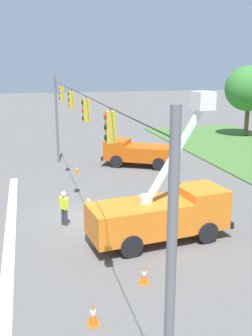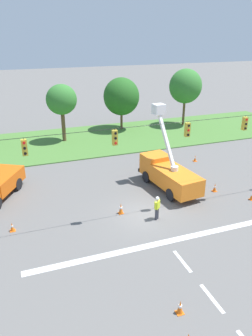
{
  "view_description": "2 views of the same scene",
  "coord_description": "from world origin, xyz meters",
  "px_view_note": "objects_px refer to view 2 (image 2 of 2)",
  "views": [
    {
      "loc": [
        19.25,
        -2.48,
        7.83
      ],
      "look_at": [
        -1.43,
        2.84,
        2.24
      ],
      "focal_mm": 42.0,
      "sensor_mm": 36.0,
      "label": 1
    },
    {
      "loc": [
        -8.22,
        -18.76,
        12.29
      ],
      "look_at": [
        0.0,
        4.02,
        2.02
      ],
      "focal_mm": 35.0,
      "sensor_mm": 36.0,
      "label": 2
    }
  ],
  "objects_px": {
    "tree_centre": "(61,100)",
    "traffic_cone_foreground_left": "(12,227)",
    "road_worker": "(157,206)",
    "traffic_cone_near_bucket": "(252,195)",
    "traffic_cone_far_left": "(180,307)",
    "tree_far_east": "(185,86)",
    "traffic_cone_foreground_right": "(215,187)",
    "utility_truck_bucket_lift": "(168,172)",
    "traffic_cone_mid_left": "(121,208)",
    "traffic_cone_far_right": "(195,158)",
    "tree_east": "(121,97)"
  },
  "relations": [
    {
      "from": "tree_east",
      "to": "traffic_cone_far_right",
      "type": "height_order",
      "value": "tree_east"
    },
    {
      "from": "traffic_cone_foreground_left",
      "to": "traffic_cone_mid_left",
      "type": "xyz_separation_m",
      "value": [
        7.48,
        -0.31,
        0.1
      ]
    },
    {
      "from": "traffic_cone_mid_left",
      "to": "traffic_cone_near_bucket",
      "type": "xyz_separation_m",
      "value": [
        10.3,
        -1.53,
        -0.04
      ]
    },
    {
      "from": "tree_east",
      "to": "tree_far_east",
      "type": "relative_size",
      "value": 0.89
    },
    {
      "from": "traffic_cone_near_bucket",
      "to": "traffic_cone_far_right",
      "type": "distance_m",
      "value": 8.63
    },
    {
      "from": "utility_truck_bucket_lift",
      "to": "traffic_cone_far_right",
      "type": "height_order",
      "value": "utility_truck_bucket_lift"
    },
    {
      "from": "tree_centre",
      "to": "traffic_cone_foreground_left",
      "type": "xyz_separation_m",
      "value": [
        -6.58,
        -17.67,
        -4.6
      ]
    },
    {
      "from": "traffic_cone_foreground_left",
      "to": "tree_far_east",
      "type": "bearing_deg",
      "value": 39.38
    },
    {
      "from": "tree_east",
      "to": "traffic_cone_far_right",
      "type": "distance_m",
      "value": 14.23
    },
    {
      "from": "traffic_cone_foreground_right",
      "to": "traffic_cone_far_right",
      "type": "height_order",
      "value": "traffic_cone_foreground_right"
    },
    {
      "from": "tree_centre",
      "to": "road_worker",
      "type": "height_order",
      "value": "tree_centre"
    },
    {
      "from": "tree_far_east",
      "to": "utility_truck_bucket_lift",
      "type": "distance_m",
      "value": 20.35
    },
    {
      "from": "road_worker",
      "to": "tree_centre",
      "type": "bearing_deg",
      "value": 98.78
    },
    {
      "from": "traffic_cone_mid_left",
      "to": "traffic_cone_near_bucket",
      "type": "height_order",
      "value": "traffic_cone_mid_left"
    },
    {
      "from": "tree_east",
      "to": "traffic_cone_near_bucket",
      "type": "relative_size",
      "value": 9.0
    },
    {
      "from": "utility_truck_bucket_lift",
      "to": "traffic_cone_foreground_right",
      "type": "xyz_separation_m",
      "value": [
        3.36,
        -1.91,
        -1.05
      ]
    },
    {
      "from": "tree_east",
      "to": "tree_far_east",
      "type": "distance_m",
      "value": 8.81
    },
    {
      "from": "traffic_cone_foreground_right",
      "to": "traffic_cone_mid_left",
      "type": "height_order",
      "value": "traffic_cone_mid_left"
    },
    {
      "from": "tree_centre",
      "to": "traffic_cone_mid_left",
      "type": "distance_m",
      "value": 18.55
    },
    {
      "from": "tree_far_east",
      "to": "traffic_cone_near_bucket",
      "type": "height_order",
      "value": "tree_far_east"
    },
    {
      "from": "tree_centre",
      "to": "traffic_cone_foreground_left",
      "type": "relative_size",
      "value": 10.32
    },
    {
      "from": "tree_far_east",
      "to": "traffic_cone_far_left",
      "type": "distance_m",
      "value": 33.51
    },
    {
      "from": "tree_centre",
      "to": "tree_far_east",
      "type": "relative_size",
      "value": 0.88
    },
    {
      "from": "tree_far_east",
      "to": "utility_truck_bucket_lift",
      "type": "relative_size",
      "value": 1.13
    },
    {
      "from": "traffic_cone_mid_left",
      "to": "tree_far_east",
      "type": "bearing_deg",
      "value": 50.86
    },
    {
      "from": "traffic_cone_foreground_left",
      "to": "traffic_cone_far_left",
      "type": "xyz_separation_m",
      "value": [
        7.12,
        -9.81,
        0.05
      ]
    },
    {
      "from": "traffic_cone_foreground_right",
      "to": "road_worker",
      "type": "bearing_deg",
      "value": -160.06
    },
    {
      "from": "tree_far_east",
      "to": "road_worker",
      "type": "distance_m",
      "value": 25.44
    },
    {
      "from": "road_worker",
      "to": "traffic_cone_near_bucket",
      "type": "distance_m",
      "value": 8.21
    },
    {
      "from": "tree_east",
      "to": "road_worker",
      "type": "height_order",
      "value": "tree_east"
    },
    {
      "from": "traffic_cone_near_bucket",
      "to": "traffic_cone_far_left",
      "type": "relative_size",
      "value": 1.02
    },
    {
      "from": "tree_centre",
      "to": "road_worker",
      "type": "xyz_separation_m",
      "value": [
        3.02,
        -19.55,
        -3.91
      ]
    },
    {
      "from": "traffic_cone_foreground_right",
      "to": "traffic_cone_far_left",
      "type": "xyz_separation_m",
      "value": [
        -8.75,
        -10.2,
        0.02
      ]
    },
    {
      "from": "tree_centre",
      "to": "traffic_cone_far_right",
      "type": "height_order",
      "value": "tree_centre"
    },
    {
      "from": "tree_centre",
      "to": "traffic_cone_near_bucket",
      "type": "relative_size",
      "value": 8.9
    },
    {
      "from": "tree_centre",
      "to": "tree_far_east",
      "type": "bearing_deg",
      "value": 4.96
    },
    {
      "from": "utility_truck_bucket_lift",
      "to": "road_worker",
      "type": "xyz_separation_m",
      "value": [
        -2.92,
        -4.19,
        -0.4
      ]
    },
    {
      "from": "road_worker",
      "to": "traffic_cone_foreground_left",
      "type": "xyz_separation_m",
      "value": [
        -9.6,
        1.88,
        -0.69
      ]
    },
    {
      "from": "traffic_cone_far_right",
      "to": "tree_centre",
      "type": "bearing_deg",
      "value": 136.02
    },
    {
      "from": "traffic_cone_foreground_left",
      "to": "tree_centre",
      "type": "bearing_deg",
      "value": 69.58
    },
    {
      "from": "traffic_cone_foreground_right",
      "to": "traffic_cone_far_left",
      "type": "distance_m",
      "value": 13.44
    },
    {
      "from": "tree_east",
      "to": "tree_far_east",
      "type": "bearing_deg",
      "value": -6.02
    },
    {
      "from": "road_worker",
      "to": "traffic_cone_far_right",
      "type": "height_order",
      "value": "road_worker"
    },
    {
      "from": "traffic_cone_mid_left",
      "to": "traffic_cone_far_left",
      "type": "xyz_separation_m",
      "value": [
        -0.36,
        -9.49,
        -0.05
      ]
    },
    {
      "from": "traffic_cone_foreground_right",
      "to": "tree_far_east",
      "type": "bearing_deg",
      "value": 68.4
    },
    {
      "from": "tree_far_east",
      "to": "traffic_cone_mid_left",
      "type": "xyz_separation_m",
      "value": [
        -15.81,
        -19.43,
        -4.93
      ]
    },
    {
      "from": "utility_truck_bucket_lift",
      "to": "traffic_cone_foreground_left",
      "type": "bearing_deg",
      "value": -169.56
    },
    {
      "from": "tree_far_east",
      "to": "traffic_cone_mid_left",
      "type": "relative_size",
      "value": 9.2
    },
    {
      "from": "utility_truck_bucket_lift",
      "to": "traffic_cone_foreground_right",
      "type": "height_order",
      "value": "utility_truck_bucket_lift"
    },
    {
      "from": "road_worker",
      "to": "traffic_cone_far_right",
      "type": "bearing_deg",
      "value": 46.41
    }
  ]
}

